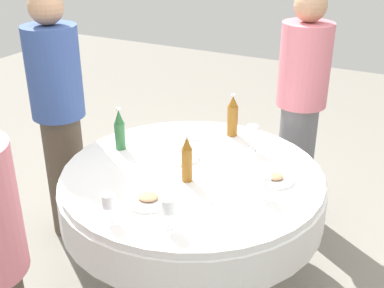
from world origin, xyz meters
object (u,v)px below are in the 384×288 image
at_px(wine_glass_mid, 252,133).
at_px(person_inner, 300,106).
at_px(wine_glass_west, 108,202).
at_px(wine_glass_left, 264,182).
at_px(plate_south, 274,178).
at_px(bottle_amber_far, 232,116).
at_px(person_far, 59,115).
at_px(wine_glass_outer, 168,208).
at_px(plate_north, 179,156).
at_px(bottle_green_front, 120,130).
at_px(dining_table, 192,193).
at_px(plate_right, 148,199).
at_px(bottle_amber_inner, 187,160).

bearing_deg(wine_glass_mid, person_inner, 76.02).
relative_size(wine_glass_west, wine_glass_left, 1.04).
bearing_deg(plate_south, bottle_amber_far, 134.92).
relative_size(wine_glass_west, person_far, 0.08).
height_order(wine_glass_outer, plate_north, wine_glass_outer).
bearing_deg(bottle_green_front, plate_south, 3.26).
xyz_separation_m(plate_north, person_far, (-0.85, -0.07, 0.13)).
bearing_deg(dining_table, person_far, 177.07).
bearing_deg(plate_north, wine_glass_mid, 40.05).
xyz_separation_m(bottle_amber_far, wine_glass_mid, (0.20, -0.16, -0.01)).
distance_m(wine_glass_west, wine_glass_outer, 0.29).
height_order(plate_right, person_far, person_far).
bearing_deg(wine_glass_mid, bottle_amber_inner, -108.91).
height_order(bottle_amber_far, wine_glass_west, bottle_amber_far).
height_order(wine_glass_west, wine_glass_mid, wine_glass_mid).
distance_m(bottle_green_front, person_inner, 1.26).
distance_m(wine_glass_mid, wine_glass_outer, 0.95).
bearing_deg(person_far, bottle_amber_far, -59.58).
relative_size(wine_glass_left, person_inner, 0.08).
bearing_deg(dining_table, bottle_amber_far, 90.27).
height_order(wine_glass_west, person_far, person_far).
xyz_separation_m(wine_glass_left, person_inner, (-0.12, 1.05, 0.03)).
relative_size(wine_glass_mid, person_inner, 0.10).
distance_m(bottle_amber_far, bottle_green_front, 0.74).
height_order(plate_south, plate_north, plate_south).
bearing_deg(plate_north, person_far, -175.32).
distance_m(wine_glass_mid, person_far, 1.26).
bearing_deg(plate_right, person_far, 155.30).
bearing_deg(wine_glass_mid, wine_glass_left, -62.50).
distance_m(plate_south, person_inner, 0.87).
height_order(wine_glass_mid, person_far, person_far).
distance_m(wine_glass_mid, plate_south, 0.40).
height_order(wine_glass_left, plate_north, wine_glass_left).
relative_size(wine_glass_left, person_far, 0.08).
height_order(bottle_green_front, wine_glass_mid, bottle_green_front).
height_order(plate_south, person_inner, person_inner).
bearing_deg(person_inner, plate_south, -63.32).
bearing_deg(wine_glass_left, bottle_amber_inner, -177.65).
height_order(dining_table, bottle_amber_far, bottle_amber_far).
bearing_deg(person_far, person_inner, -52.68).
bearing_deg(bottle_amber_far, dining_table, -89.73).
bearing_deg(wine_glass_mid, person_far, -163.22).
xyz_separation_m(wine_glass_left, person_far, (-1.46, 0.14, 0.05)).
bearing_deg(person_inner, bottle_amber_far, -111.39).
bearing_deg(wine_glass_mid, plate_right, -107.49).
bearing_deg(wine_glass_left, wine_glass_west, -137.79).
bearing_deg(person_inner, bottle_green_front, -114.72).
height_order(wine_glass_west, plate_right, wine_glass_west).
xyz_separation_m(bottle_amber_inner, plate_south, (0.43, 0.22, -0.12)).
bearing_deg(wine_glass_outer, person_inner, 83.08).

